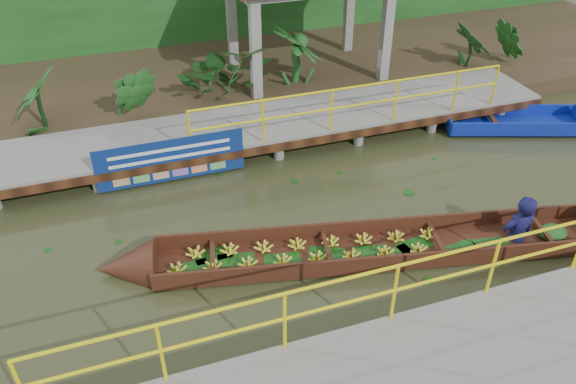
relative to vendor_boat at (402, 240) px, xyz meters
name	(u,v)px	position (x,y,z in m)	size (l,w,h in m)	color
ground	(273,237)	(-2.07, 1.15, -0.27)	(80.00, 80.00, 0.00)	#31351A
land_strip	(194,76)	(-2.07, 8.65, -0.04)	(30.00, 8.00, 0.45)	#302618
far_dock	(229,132)	(-2.05, 4.58, 0.21)	(16.00, 2.06, 1.66)	slate
vendor_boat	(402,240)	(0.00, 0.00, 0.00)	(10.01, 3.03, 2.29)	#351A0E
moored_blue_boat	(552,123)	(5.83, 2.98, -0.10)	(4.08, 2.25, 0.95)	#0D2197
blue_banner	(171,160)	(-3.52, 3.63, 0.29)	(3.12, 0.04, 0.97)	navy
tropical_plants	(293,64)	(0.18, 6.45, 0.87)	(14.10, 1.10, 1.37)	#164215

